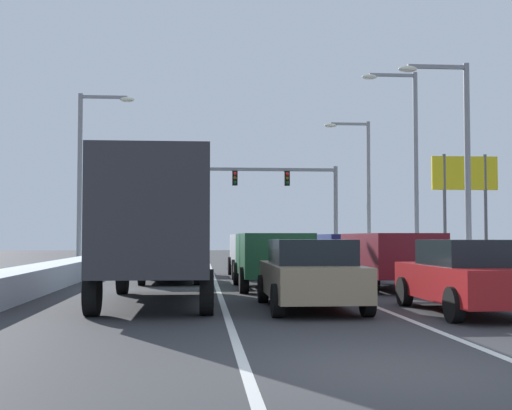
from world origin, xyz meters
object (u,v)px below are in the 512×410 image
suv_maroon_right_lane_second (390,255)px  suv_silver_center_lane_third (257,251)px  sedan_charcoal_left_lane_third (167,256)px  suv_green_center_lane_second (272,255)px  sedan_red_right_lane_nearest (469,276)px  street_lamp_left_mid (87,164)px  roadside_sign_right (465,185)px  street_lamp_right_near (458,149)px  street_lamp_right_mid (409,153)px  traffic_light_gantry (255,186)px  sedan_tan_center_lane_nearest (310,274)px  box_truck_left_lane_nearest (158,223)px  suv_navy_right_lane_third (344,251)px  sedan_black_left_lane_second (171,260)px  street_lamp_right_far (362,179)px

suv_maroon_right_lane_second → suv_silver_center_lane_third: (-3.42, 6.71, 0.00)m
suv_maroon_right_lane_second → sedan_charcoal_left_lane_third: (-7.06, 9.58, -0.25)m
suv_maroon_right_lane_second → suv_green_center_lane_second: (-3.49, 0.55, 0.00)m
sedan_red_right_lane_nearest → street_lamp_left_mid: street_lamp_left_mid is taller
sedan_red_right_lane_nearest → roadside_sign_right: roadside_sign_right is taller
suv_green_center_lane_second → sedan_charcoal_left_lane_third: (-3.57, 9.03, -0.25)m
street_lamp_right_near → street_lamp_right_mid: bearing=86.5°
sedan_red_right_lane_nearest → traffic_light_gantry: (-1.96, 30.94, 4.12)m
suv_maroon_right_lane_second → street_lamp_right_mid: bearing=70.1°
sedan_tan_center_lane_nearest → street_lamp_right_mid: street_lamp_right_mid is taller
box_truck_left_lane_nearest → suv_navy_right_lane_third: bearing=58.0°
suv_silver_center_lane_third → suv_maroon_right_lane_second: bearing=-63.0°
suv_maroon_right_lane_second → sedan_tan_center_lane_nearest: bearing=-120.8°
box_truck_left_lane_nearest → suv_green_center_lane_second: bearing=55.5°
box_truck_left_lane_nearest → roadside_sign_right: size_ratio=1.31×
suv_navy_right_lane_third → suv_green_center_lane_second: same height
sedan_black_left_lane_second → street_lamp_right_near: (10.37, 0.34, 4.01)m
suv_maroon_right_lane_second → box_truck_left_lane_nearest: box_truck_left_lane_nearest is taller
suv_silver_center_lane_third → street_lamp_right_near: street_lamp_right_near is taller
box_truck_left_lane_nearest → street_lamp_right_near: 13.55m
suv_green_center_lane_second → sedan_tan_center_lane_nearest: bearing=-87.9°
box_truck_left_lane_nearest → sedan_charcoal_left_lane_third: size_ratio=1.60×
suv_navy_right_lane_third → sedan_tan_center_lane_nearest: suv_navy_right_lane_third is taller
suv_green_center_lane_second → street_lamp_right_near: size_ratio=0.62×
suv_maroon_right_lane_second → street_lamp_right_near: (3.72, 4.15, 3.76)m
street_lamp_right_far → street_lamp_right_mid: bearing=-86.0°
suv_navy_right_lane_third → sedan_tan_center_lane_nearest: size_ratio=1.09×
sedan_charcoal_left_lane_third → street_lamp_left_mid: (-3.96, 3.41, 4.25)m
street_lamp_right_mid → roadside_sign_right: size_ratio=1.71×
suv_green_center_lane_second → sedan_black_left_lane_second: bearing=134.1°
sedan_red_right_lane_nearest → street_lamp_left_mid: bearing=119.0°
sedan_black_left_lane_second → traffic_light_gantry: (4.53, 20.54, 4.12)m
box_truck_left_lane_nearest → sedan_charcoal_left_lane_third: 13.70m
sedan_red_right_lane_nearest → box_truck_left_lane_nearest: 7.07m
street_lamp_right_far → roadside_sign_right: 8.01m
roadside_sign_right → street_lamp_right_near: bearing=-113.1°
sedan_red_right_lane_nearest → suv_navy_right_lane_third: suv_navy_right_lane_third is taller
street_lamp_right_mid → street_lamp_left_mid: size_ratio=1.12×
sedan_red_right_lane_nearest → box_truck_left_lane_nearest: bearing=158.8°
traffic_light_gantry → roadside_sign_right: (8.99, -12.78, -0.87)m
street_lamp_left_mid → sedan_black_left_lane_second: bearing=-64.5°
box_truck_left_lane_nearest → street_lamp_right_mid: street_lamp_right_mid is taller
sedan_red_right_lane_nearest → suv_green_center_lane_second: size_ratio=0.92×
sedan_tan_center_lane_nearest → suv_silver_center_lane_third: (-0.15, 12.21, 0.25)m
street_lamp_right_near → box_truck_left_lane_nearest: bearing=-141.6°
sedan_tan_center_lane_nearest → street_lamp_right_mid: size_ratio=0.48×
sedan_tan_center_lane_nearest → roadside_sign_right: roadside_sign_right is taller
sedan_red_right_lane_nearest → traffic_light_gantry: 31.28m
suv_maroon_right_lane_second → sedan_black_left_lane_second: size_ratio=1.09×
box_truck_left_lane_nearest → street_lamp_right_far: (10.31, 22.92, 3.03)m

